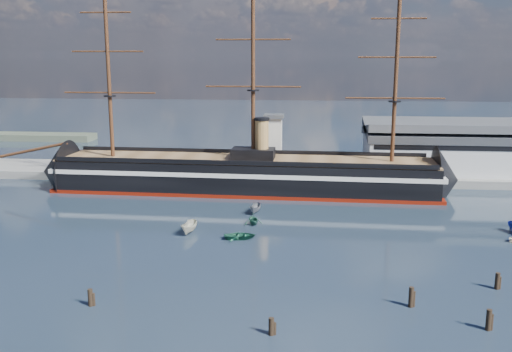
# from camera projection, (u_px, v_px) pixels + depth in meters

# --- Properties ---
(ground) EXTENTS (600.00, 600.00, 0.00)m
(ground) POSITION_uv_depth(u_px,v_px,m) (247.00, 214.00, 115.90)
(ground) COLOR #1D2B36
(ground) RESTS_ON ground
(quay) EXTENTS (180.00, 18.00, 2.00)m
(quay) POSITION_uv_depth(u_px,v_px,m) (301.00, 178.00, 149.95)
(quay) COLOR slate
(quay) RESTS_ON ground
(warehouse) EXTENTS (63.00, 21.00, 11.60)m
(warehouse) POSITION_uv_depth(u_px,v_px,m) (487.00, 148.00, 147.43)
(warehouse) COLOR #B7BABC
(warehouse) RESTS_ON ground
(quay_tower) EXTENTS (5.00, 5.00, 15.00)m
(quay_tower) POSITION_uv_depth(u_px,v_px,m) (274.00, 143.00, 145.70)
(quay_tower) COLOR silver
(quay_tower) RESTS_ON ground
(warship) EXTENTS (113.07, 18.45, 53.94)m
(warship) POSITION_uv_depth(u_px,v_px,m) (238.00, 174.00, 134.99)
(warship) COLOR black
(warship) RESTS_ON ground
(motorboat_a) EXTENTS (6.73, 3.17, 2.59)m
(motorboat_a) POSITION_uv_depth(u_px,v_px,m) (190.00, 233.00, 103.30)
(motorboat_a) COLOR beige
(motorboat_a) RESTS_ON ground
(motorboat_b) EXTENTS (2.07, 3.68, 1.62)m
(motorboat_b) POSITION_uv_depth(u_px,v_px,m) (240.00, 239.00, 100.19)
(motorboat_b) COLOR #1D5941
(motorboat_b) RESTS_ON ground
(motorboat_c) EXTENTS (5.86, 2.78, 2.26)m
(motorboat_c) POSITION_uv_depth(u_px,v_px,m) (256.00, 213.00, 116.52)
(motorboat_c) COLOR slate
(motorboat_c) RESTS_ON ground
(motorboat_d) EXTENTS (7.04, 4.90, 2.37)m
(motorboat_d) POSITION_uv_depth(u_px,v_px,m) (253.00, 224.00, 108.81)
(motorboat_d) COLOR #2C6450
(motorboat_d) RESTS_ON ground
(piling_near_left) EXTENTS (0.64, 0.64, 2.99)m
(piling_near_left) POSITION_uv_depth(u_px,v_px,m) (91.00, 306.00, 73.38)
(piling_near_left) COLOR black
(piling_near_left) RESTS_ON ground
(piling_near_mid) EXTENTS (0.64, 0.64, 2.81)m
(piling_near_mid) POSITION_uv_depth(u_px,v_px,m) (271.00, 335.00, 65.75)
(piling_near_mid) COLOR black
(piling_near_mid) RESTS_ON ground
(piling_near_right) EXTENTS (0.64, 0.64, 3.41)m
(piling_near_right) POSITION_uv_depth(u_px,v_px,m) (410.00, 307.00, 73.05)
(piling_near_right) COLOR black
(piling_near_right) RESTS_ON ground
(piling_far_right) EXTENTS (0.64, 0.64, 3.08)m
(piling_far_right) POSITION_uv_depth(u_px,v_px,m) (497.00, 289.00, 78.64)
(piling_far_right) COLOR black
(piling_far_right) RESTS_ON ground
(piling_extra) EXTENTS (0.64, 0.64, 3.30)m
(piling_extra) POSITION_uv_depth(u_px,v_px,m) (488.00, 330.00, 66.87)
(piling_extra) COLOR black
(piling_extra) RESTS_ON ground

